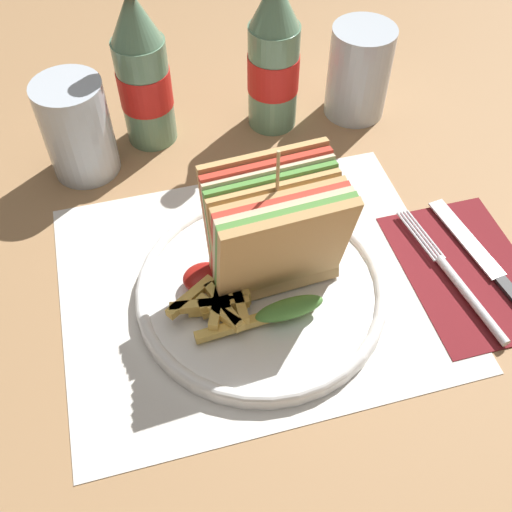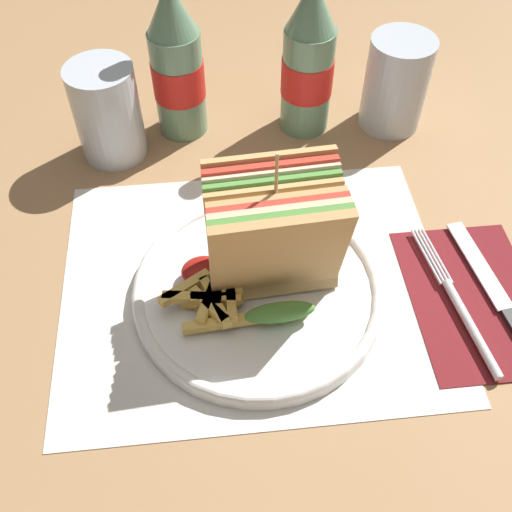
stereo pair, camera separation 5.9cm
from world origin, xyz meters
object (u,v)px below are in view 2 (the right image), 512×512
(knife, at_px, (498,296))
(glass_far, at_px, (109,118))
(glass_near, at_px, (395,89))
(coke_bottle_far, at_px, (308,62))
(club_sandwich, at_px, (272,238))
(plate_main, at_px, (258,290))
(fork, at_px, (462,311))
(coke_bottle_near, at_px, (177,64))

(knife, relative_size, glass_far, 1.67)
(knife, distance_m, glass_near, 0.30)
(glass_far, bearing_deg, coke_bottle_far, 6.51)
(coke_bottle_far, bearing_deg, glass_near, -3.28)
(coke_bottle_far, height_order, glass_far, coke_bottle_far)
(club_sandwich, distance_m, knife, 0.24)
(coke_bottle_far, height_order, glass_near, coke_bottle_far)
(club_sandwich, bearing_deg, plate_main, -148.67)
(fork, xyz_separation_m, coke_bottle_near, (-0.26, 0.32, 0.08))
(plate_main, bearing_deg, club_sandwich, 31.33)
(glass_near, bearing_deg, fork, -90.45)
(club_sandwich, xyz_separation_m, coke_bottle_far, (0.07, 0.26, 0.01))
(glass_near, bearing_deg, coke_bottle_far, 176.72)
(glass_near, bearing_deg, glass_far, -176.56)
(coke_bottle_near, distance_m, glass_far, 0.10)
(fork, distance_m, glass_far, 0.45)
(coke_bottle_near, relative_size, glass_far, 1.83)
(club_sandwich, relative_size, coke_bottle_far, 0.76)
(club_sandwich, xyz_separation_m, knife, (0.23, -0.04, -0.07))
(fork, height_order, glass_far, glass_far)
(coke_bottle_far, bearing_deg, fork, -70.79)
(plate_main, distance_m, glass_near, 0.33)
(knife, xyz_separation_m, coke_bottle_far, (-0.15, 0.30, 0.09))
(knife, relative_size, coke_bottle_near, 0.91)
(coke_bottle_near, bearing_deg, knife, -44.99)
(knife, bearing_deg, fork, -167.58)
(knife, bearing_deg, glass_far, 137.90)
(coke_bottle_near, distance_m, glass_near, 0.27)
(club_sandwich, distance_m, glass_near, 0.31)
(fork, relative_size, knife, 0.95)
(fork, xyz_separation_m, glass_near, (0.00, 0.30, 0.04))
(knife, height_order, coke_bottle_far, coke_bottle_far)
(fork, xyz_separation_m, glass_far, (-0.35, 0.28, 0.04))
(glass_near, relative_size, glass_far, 1.00)
(fork, relative_size, coke_bottle_near, 0.87)
(fork, bearing_deg, glass_near, 81.85)
(fork, xyz_separation_m, knife, (0.04, 0.02, -0.00))
(coke_bottle_near, bearing_deg, club_sandwich, -73.23)
(fork, bearing_deg, glass_far, 133.19)
(coke_bottle_far, relative_size, glass_near, 1.83)
(plate_main, xyz_separation_m, club_sandwich, (0.01, 0.01, 0.07))
(plate_main, distance_m, fork, 0.20)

